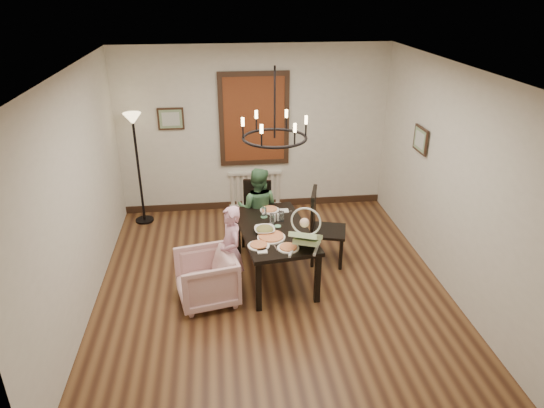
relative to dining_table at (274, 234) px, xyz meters
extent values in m
cube|color=brown|center=(-0.06, -0.25, -0.64)|extent=(4.50, 5.00, 0.01)
cube|color=white|center=(-0.06, -0.25, 2.16)|extent=(4.50, 5.00, 0.01)
cube|color=beige|center=(-0.06, 2.25, 0.76)|extent=(4.50, 0.01, 2.80)
cube|color=beige|center=(-2.31, -0.25, 0.76)|extent=(0.01, 5.00, 2.80)
cube|color=beige|center=(2.19, -0.25, 0.76)|extent=(0.01, 5.00, 2.80)
cube|color=black|center=(0.00, 0.00, 0.06)|extent=(1.04, 1.63, 0.05)
cube|color=black|center=(-0.28, -0.75, -0.30)|extent=(0.07, 0.07, 0.67)
cube|color=black|center=(-0.46, 0.66, -0.30)|extent=(0.07, 0.07, 0.67)
cube|color=black|center=(0.46, -0.66, -0.30)|extent=(0.07, 0.07, 0.67)
cube|color=black|center=(0.28, 0.75, -0.30)|extent=(0.07, 0.07, 0.67)
imported|color=beige|center=(-0.91, -0.47, -0.31)|extent=(0.85, 0.83, 0.66)
imported|color=#DB9BB1|center=(-0.58, -0.32, -0.14)|extent=(0.33, 0.42, 1.00)
imported|color=#416D46|center=(-0.15, 0.80, -0.11)|extent=(0.60, 0.52, 1.05)
imported|color=white|center=(-0.14, -0.10, 0.12)|extent=(0.32, 0.32, 0.08)
cylinder|color=tan|center=(-0.07, -0.26, 0.10)|extent=(0.36, 0.36, 0.04)
cylinder|color=silver|center=(-0.01, 0.15, 0.15)|extent=(0.07, 0.07, 0.14)
cube|color=brown|center=(-0.06, 2.21, 0.96)|extent=(1.00, 0.03, 1.40)
cube|color=black|center=(-1.41, 2.22, 1.01)|extent=(0.42, 0.03, 0.36)
cube|color=black|center=(2.15, 0.65, 1.01)|extent=(0.03, 0.42, 0.36)
torus|color=black|center=(0.00, 0.00, 1.31)|extent=(0.80, 0.80, 0.04)
camera|label=1|loc=(-0.70, -5.60, 3.03)|focal=32.00mm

